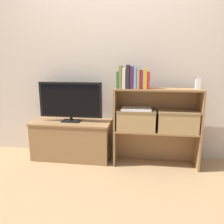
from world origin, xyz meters
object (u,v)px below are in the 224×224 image
book_ivory (124,78)px  book_mustard (145,79)px  book_tan (138,79)px  tv (70,101)px  book_crimson (148,80)px  laptop (136,109)px  book_forest (118,80)px  baby_monitor (198,84)px  tv_stand (72,140)px  book_plum (132,77)px  storage_basket_right (177,120)px  storage_basket_left (136,119)px  book_maroon (141,79)px  book_skyblue (135,77)px  book_olive (121,77)px  book_charcoal (128,77)px

book_ivory → book_mustard: 0.23m
book_tan → book_mustard: 0.07m
book_tan → book_mustard: book_mustard is taller
tv → book_ivory: book_ivory is taller
book_crimson → laptop: size_ratio=0.55×
book_forest → laptop: book_forest is taller
book_ivory → baby_monitor: size_ratio=1.62×
tv_stand → book_crimson: (0.92, -0.09, 0.75)m
tv_stand → tv: 0.49m
book_ivory → baby_monitor: 0.79m
book_plum → book_tan: (0.07, 0.00, -0.02)m
tv_stand → storage_basket_right: storage_basket_right is taller
storage_basket_left → laptop: laptop is taller
book_maroon → baby_monitor: 0.60m
book_skyblue → book_maroon: (0.07, 0.00, -0.02)m
book_forest → book_olive: size_ratio=0.74×
book_ivory → tv_stand: bearing=172.3°
book_tan → storage_basket_right: size_ratio=0.48×
storage_basket_right → book_mustard: bearing=-176.6°
tv_stand → book_forest: book_forest is taller
book_charcoal → book_tan: (0.11, 0.00, -0.02)m
book_maroon → book_crimson: (0.08, 0.00, -0.01)m
book_mustard → storage_basket_left: 0.47m
book_charcoal → storage_basket_right: book_charcoal is taller
book_olive → baby_monitor: 0.83m
tv_stand → baby_monitor: bearing=-2.0°
book_olive → book_crimson: bearing=0.0°
book_charcoal → book_olive: bearing=180.0°
book_olive → laptop: (0.18, 0.02, -0.36)m
tv → storage_basket_right: tv is taller
laptop → book_charcoal: bearing=-167.3°
book_tan → book_maroon: size_ratio=1.05×
book_plum → book_mustard: (0.14, 0.00, -0.01)m
book_olive → book_crimson: (0.30, 0.00, -0.03)m
book_forest → book_skyblue: (0.19, -0.00, 0.03)m
book_forest → storage_basket_right: (0.66, 0.02, -0.44)m
storage_basket_right → book_charcoal: bearing=-177.7°
book_ivory → storage_basket_left: (0.14, 0.02, -0.46)m
book_forest → book_ivory: book_ivory is taller
book_ivory → book_tan: (0.15, 0.00, -0.00)m
book_forest → baby_monitor: size_ratio=1.36×
book_tan → book_maroon: 0.03m
book_forest → book_charcoal: 0.11m
book_charcoal → book_skyblue: 0.08m
book_ivory → book_maroon: size_ratio=1.10×
storage_basket_left → storage_basket_right: (0.46, 0.00, 0.00)m
book_crimson → storage_basket_left: (-0.12, 0.02, -0.44)m
book_ivory → book_skyblue: bearing=0.0°
book_ivory → book_forest: bearing=180.0°
tv_stand → book_ivory: bearing=-7.7°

